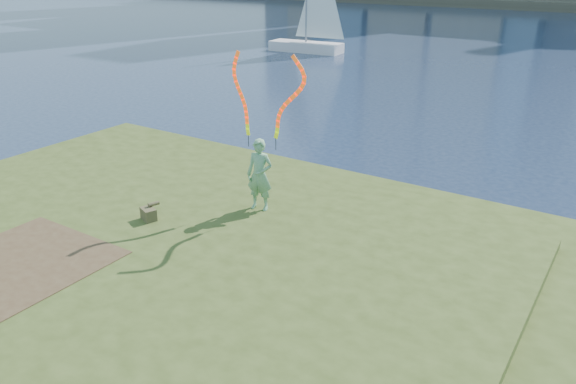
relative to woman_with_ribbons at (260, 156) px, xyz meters
The scene contains 6 objects.
ground 2.79m from the woman_with_ribbons, 102.09° to the right, with size 320.00×320.00×0.00m, color #1B2944.
grassy_knoll 4.40m from the woman_with_ribbons, 95.18° to the right, with size 20.00×18.00×0.80m.
dirt_patch 5.69m from the woman_with_ribbons, 117.67° to the right, with size 3.20×3.00×0.02m, color #47331E.
woman_with_ribbons is the anchor object (origin of this frame).
canvas_bag 3.01m from the woman_with_ribbons, 132.98° to the right, with size 0.48×0.54×0.39m.
sailboat 30.61m from the woman_with_ribbons, 118.82° to the left, with size 5.98×2.19×9.00m.
Camera 1 is at (7.97, -8.73, 6.63)m, focal length 35.00 mm.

